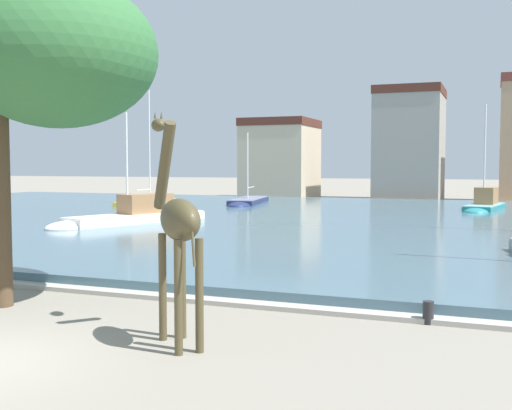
% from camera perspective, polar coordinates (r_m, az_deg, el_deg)
% --- Properties ---
extents(harbor_water, '(84.03, 43.97, 0.36)m').
position_cam_1_polar(harbor_water, '(37.33, 7.84, -1.40)').
color(harbor_water, '#476675').
rests_on(harbor_water, ground).
extents(quay_edge_coping, '(84.03, 0.50, 0.12)m').
position_cam_1_polar(quay_edge_coping, '(16.69, -10.08, -8.11)').
color(quay_edge_coping, '#ADA89E').
rests_on(quay_edge_coping, ground).
extents(giraffe_statue, '(2.11, 2.11, 4.57)m').
position_cam_1_polar(giraffe_statue, '(11.98, -7.16, -1.71)').
color(giraffe_statue, '#4C4228').
rests_on(giraffe_statue, ground).
extents(sailboat_yellow, '(2.79, 7.52, 9.31)m').
position_cam_1_polar(sailboat_yellow, '(50.12, -9.56, 0.11)').
color(sailboat_yellow, gold).
rests_on(sailboat_yellow, ground).
extents(sailboat_navy, '(3.44, 9.03, 6.04)m').
position_cam_1_polar(sailboat_navy, '(49.92, -0.82, 0.16)').
color(sailboat_navy, navy).
rests_on(sailboat_navy, ground).
extents(sailboat_teal, '(2.86, 6.96, 7.63)m').
position_cam_1_polar(sailboat_teal, '(46.01, 20.09, -0.10)').
color(sailboat_teal, teal).
rests_on(sailboat_teal, ground).
extents(sailboat_white, '(4.96, 9.61, 6.22)m').
position_cam_1_polar(sailboat_white, '(33.79, -11.60, -1.23)').
color(sailboat_white, white).
rests_on(sailboat_white, ground).
extents(shade_tree, '(7.01, 6.53, 8.13)m').
position_cam_1_polar(shade_tree, '(16.55, -21.79, 12.98)').
color(shade_tree, brown).
rests_on(shade_tree, ground).
extents(mooring_bollard, '(0.24, 0.24, 0.50)m').
position_cam_1_polar(mooring_bollard, '(14.25, 15.46, -9.45)').
color(mooring_bollard, '#232326').
rests_on(mooring_bollard, ground).
extents(townhouse_wide_warehouse, '(6.87, 7.46, 8.18)m').
position_cam_1_polar(townhouse_wide_warehouse, '(65.09, 2.25, 4.24)').
color(townhouse_wide_warehouse, '#C6B293').
rests_on(townhouse_wide_warehouse, ground).
extents(townhouse_tall_gabled, '(6.32, 7.67, 10.96)m').
position_cam_1_polar(townhouse_tall_gabled, '(63.36, 13.86, 5.41)').
color(townhouse_tall_gabled, gray).
rests_on(townhouse_tall_gabled, ground).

